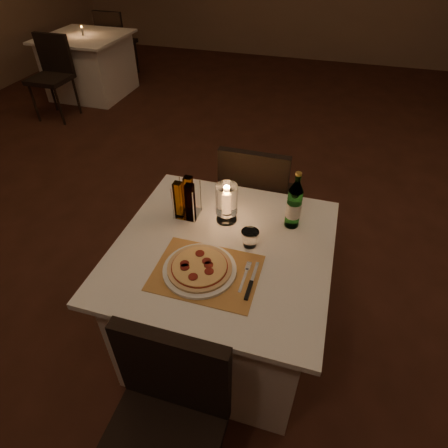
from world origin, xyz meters
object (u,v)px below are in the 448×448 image
(tumbler, at_px, (250,238))
(neighbor_table_left, at_px, (90,66))
(plate, at_px, (200,270))
(hurricane_candle, at_px, (227,201))
(chair_far, at_px, (255,194))
(main_table, at_px, (223,296))
(pizza, at_px, (200,267))
(water_bottle, at_px, (294,205))
(chair_near, at_px, (166,416))

(tumbler, relative_size, neighbor_table_left, 0.08)
(plate, distance_m, hurricane_candle, 0.39)
(chair_far, bearing_deg, tumbler, -80.06)
(tumbler, bearing_deg, main_table, -159.04)
(pizza, relative_size, water_bottle, 0.92)
(chair_near, distance_m, neighbor_table_left, 4.80)
(chair_near, bearing_deg, main_table, 90.00)
(chair_near, relative_size, chair_far, 1.00)
(chair_near, bearing_deg, hurricane_candle, 92.40)
(main_table, distance_m, plate, 0.42)
(tumbler, xyz_separation_m, neighbor_table_left, (-2.91, 3.14, -0.41))
(chair_far, bearing_deg, main_table, -90.00)
(main_table, relative_size, neighbor_table_left, 1.00)
(chair_near, distance_m, chair_far, 1.43)
(neighbor_table_left, bearing_deg, chair_far, -41.56)
(chair_far, xyz_separation_m, neighbor_table_left, (-2.79, 2.47, -0.18))
(plate, height_order, neighbor_table_left, plate)
(plate, bearing_deg, tumbler, 53.36)
(water_bottle, bearing_deg, tumbler, -129.15)
(chair_near, distance_m, hurricane_candle, 0.96)
(water_bottle, bearing_deg, pizza, -127.86)
(pizza, height_order, water_bottle, water_bottle)
(main_table, distance_m, tumbler, 0.43)
(pizza, xyz_separation_m, water_bottle, (0.33, 0.43, 0.10))
(pizza, bearing_deg, neighbor_table_left, 129.13)
(main_table, xyz_separation_m, water_bottle, (0.28, 0.25, 0.49))
(chair_near, xyz_separation_m, hurricane_candle, (-0.04, 0.91, 0.31))
(chair_far, distance_m, hurricane_candle, 0.61)
(chair_near, bearing_deg, chair_far, 90.00)
(tumbler, bearing_deg, chair_far, 99.94)
(water_bottle, bearing_deg, main_table, -138.77)
(main_table, xyz_separation_m, chair_far, (-0.00, 0.71, 0.18))
(plate, bearing_deg, neighbor_table_left, 129.13)
(pizza, bearing_deg, chair_near, -84.64)
(tumbler, relative_size, hurricane_candle, 0.40)
(main_table, height_order, tumbler, tumbler)
(main_table, height_order, water_bottle, water_bottle)
(main_table, relative_size, water_bottle, 3.29)
(neighbor_table_left, bearing_deg, water_bottle, -43.75)
(main_table, height_order, plate, plate)
(main_table, relative_size, chair_far, 1.11)
(tumbler, bearing_deg, hurricane_candle, 136.42)
(plate, relative_size, water_bottle, 1.05)
(main_table, distance_m, chair_far, 0.74)
(neighbor_table_left, bearing_deg, plate, -50.87)
(main_table, height_order, hurricane_candle, hurricane_candle)
(water_bottle, height_order, neighbor_table_left, water_bottle)
(chair_far, xyz_separation_m, plate, (-0.05, -0.89, 0.20))
(chair_far, bearing_deg, chair_near, -90.00)
(main_table, relative_size, chair_near, 1.11)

